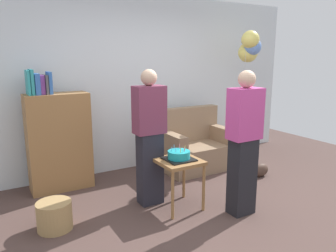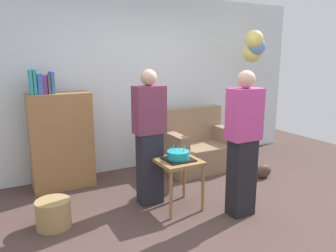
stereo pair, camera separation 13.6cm
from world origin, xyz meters
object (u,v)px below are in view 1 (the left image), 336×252
(person_blowing_candles, at_px, (150,137))
(balloon_bunch, at_px, (250,47))
(side_table, at_px, (179,167))
(birthday_cake, at_px, (179,156))
(bookshelf, at_px, (59,140))
(wicker_basket, at_px, (54,216))
(couch, at_px, (195,147))
(person_holding_cake, at_px, (244,143))
(handbag, at_px, (261,170))

(person_blowing_candles, xyz_separation_m, balloon_bunch, (2.16, 0.64, 1.08))
(side_table, distance_m, birthday_cake, 0.14)
(bookshelf, xyz_separation_m, birthday_cake, (1.07, -1.31, -0.04))
(side_table, xyz_separation_m, wicker_basket, (-1.38, 0.23, -0.36))
(couch, distance_m, person_holding_cake, 1.68)
(person_holding_cake, height_order, wicker_basket, person_holding_cake)
(birthday_cake, bearing_deg, side_table, -79.25)
(side_table, distance_m, balloon_bunch, 2.56)
(bookshelf, relative_size, person_holding_cake, 0.99)
(handbag, bearing_deg, balloon_bunch, 64.87)
(person_blowing_candles, bearing_deg, side_table, -72.99)
(wicker_basket, height_order, balloon_bunch, balloon_bunch)
(side_table, height_order, balloon_bunch, balloon_bunch)
(couch, xyz_separation_m, person_blowing_candles, (-1.21, -0.78, 0.49))
(birthday_cake, bearing_deg, bookshelf, 129.39)
(handbag, bearing_deg, bookshelf, 158.29)
(couch, height_order, wicker_basket, couch)
(couch, height_order, birthday_cake, couch)
(side_table, bearing_deg, person_blowing_candles, 128.14)
(couch, distance_m, birthday_cake, 1.49)
(side_table, distance_m, wicker_basket, 1.45)
(bookshelf, xyz_separation_m, side_table, (1.07, -1.31, -0.18))
(person_blowing_candles, height_order, person_holding_cake, same)
(person_holding_cake, xyz_separation_m, handbag, (1.05, 0.71, -0.73))
(side_table, xyz_separation_m, handbag, (1.60, 0.24, -0.41))
(birthday_cake, xyz_separation_m, person_holding_cake, (0.55, -0.47, 0.19))
(side_table, height_order, person_blowing_candles, person_blowing_candles)
(person_holding_cake, bearing_deg, couch, -78.59)
(couch, bearing_deg, person_holding_cake, -105.48)
(wicker_basket, bearing_deg, person_holding_cake, -19.98)
(couch, height_order, handbag, couch)
(couch, relative_size, side_table, 1.85)
(birthday_cake, xyz_separation_m, person_blowing_candles, (-0.23, 0.29, 0.19))
(couch, distance_m, handbag, 1.07)
(couch, relative_size, bookshelf, 0.68)
(handbag, bearing_deg, wicker_basket, -179.78)
(bookshelf, bearing_deg, birthday_cake, -50.61)
(wicker_basket, xyz_separation_m, handbag, (2.98, 0.01, -0.05))
(person_holding_cake, relative_size, handbag, 5.82)
(couch, distance_m, wicker_basket, 2.51)
(couch, xyz_separation_m, person_holding_cake, (-0.43, -1.55, 0.49))
(wicker_basket, bearing_deg, person_blowing_candles, 3.09)
(person_holding_cake, relative_size, wicker_basket, 4.53)
(wicker_basket, bearing_deg, balloon_bunch, 12.01)
(bookshelf, relative_size, wicker_basket, 4.48)
(birthday_cake, xyz_separation_m, handbag, (1.60, 0.24, -0.55))
(birthday_cake, relative_size, wicker_basket, 0.89)
(person_holding_cake, bearing_deg, side_table, -13.86)
(birthday_cake, relative_size, handbag, 1.14)
(bookshelf, height_order, balloon_bunch, balloon_bunch)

